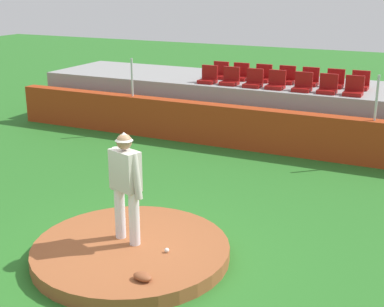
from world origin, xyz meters
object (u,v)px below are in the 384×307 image
stadium_chair_0 (208,77)px  stadium_chair_12 (335,82)px  stadium_chair_3 (276,83)px  stadium_chair_13 (360,83)px  stadium_chair_6 (354,89)px  stadium_chair_11 (310,80)px  stadium_chair_9 (263,76)px  stadium_chair_10 (286,78)px  baseball (167,250)px  stadium_chair_5 (328,87)px  stadium_chair_8 (240,75)px  stadium_chair_1 (230,79)px  pitcher (126,179)px  fielding_glove (143,277)px  stadium_chair_2 (254,81)px  stadium_chair_7 (220,73)px  stadium_chair_4 (303,85)px

stadium_chair_0 → stadium_chair_12: size_ratio=1.00×
stadium_chair_3 → stadium_chair_13: size_ratio=1.00×
stadium_chair_6 → stadium_chair_11: (-1.39, 0.93, 0.00)m
stadium_chair_9 → stadium_chair_12: (2.11, 0.01, 0.00)m
stadium_chair_0 → stadium_chair_11: (2.77, 0.90, 0.00)m
stadium_chair_10 → stadium_chair_13: bearing=179.9°
baseball → stadium_chair_11: bearing=89.7°
stadium_chair_10 → stadium_chair_3: bearing=88.5°
stadium_chair_5 → stadium_chair_8: same height
stadium_chair_3 → stadium_chair_10: (0.02, 0.91, 0.00)m
stadium_chair_1 → stadium_chair_13: (3.48, 0.89, 0.00)m
stadium_chair_6 → pitcher: bearing=73.8°
stadium_chair_3 → stadium_chair_13: bearing=-156.7°
stadium_chair_1 → stadium_chair_3: same height
fielding_glove → stadium_chair_8: (-2.15, 9.49, 1.34)m
stadium_chair_5 → stadium_chair_9: (-2.11, 0.92, 0.00)m
stadium_chair_1 → stadium_chair_12: size_ratio=1.00×
stadium_chair_3 → stadium_chair_9: same height
stadium_chair_9 → stadium_chair_6: bearing=161.8°
baseball → stadium_chair_2: bearing=99.7°
stadium_chair_1 → stadium_chair_10: bearing=-147.3°
stadium_chair_3 → stadium_chair_10: 0.91m
stadium_chair_7 → baseball: bearing=107.6°
fielding_glove → stadium_chair_9: stadium_chair_9 is taller
stadium_chair_3 → stadium_chair_9: bearing=-52.9°
stadium_chair_5 → stadium_chair_13: (0.68, 0.93, 0.00)m
stadium_chair_7 → stadium_chair_11: (2.77, 0.03, 0.00)m
stadium_chair_3 → stadium_chair_12: (1.43, 0.91, 0.00)m
stadium_chair_10 → fielding_glove: bearing=94.4°
stadium_chair_9 → stadium_chair_12: size_ratio=1.00×
stadium_chair_2 → stadium_chair_12: (2.08, 0.93, 0.00)m
pitcher → stadium_chair_11: size_ratio=3.70×
stadium_chair_0 → fielding_glove: bearing=108.1°
fielding_glove → stadium_chair_9: bearing=105.4°
stadium_chair_12 → stadium_chair_13: 0.68m
stadium_chair_1 → stadium_chair_3: size_ratio=1.00×
stadium_chair_2 → pitcher: bearing=94.1°
fielding_glove → stadium_chair_2: bearing=106.0°
stadium_chair_0 → stadium_chair_3: size_ratio=1.00×
stadium_chair_3 → stadium_chair_7: same height
stadium_chair_8 → stadium_chair_11: bearing=-179.1°
stadium_chair_4 → stadium_chair_8: 2.33m
baseball → stadium_chair_7: 9.13m
stadium_chair_6 → fielding_glove: bearing=81.1°
baseball → stadium_chair_5: bearing=84.4°
stadium_chair_7 → stadium_chair_12: size_ratio=1.00×
baseball → stadium_chair_13: bearing=80.5°
stadium_chair_7 → stadium_chair_3: bearing=156.7°
stadium_chair_5 → stadium_chair_13: 1.15m
stadium_chair_1 → stadium_chair_6: size_ratio=1.00×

